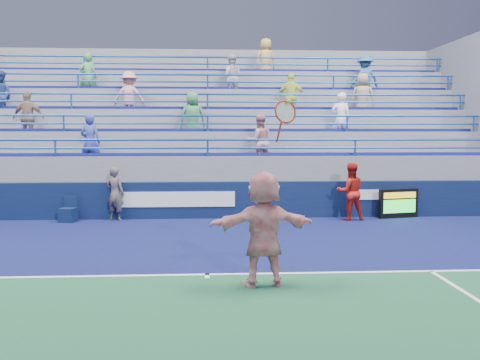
{
  "coord_description": "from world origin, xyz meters",
  "views": [
    {
      "loc": [
        0.05,
        -9.4,
        2.54
      ],
      "look_at": [
        0.73,
        2.5,
        1.5
      ],
      "focal_mm": 40.0,
      "sensor_mm": 36.0,
      "label": 1
    }
  ],
  "objects": [
    {
      "name": "ground",
      "position": [
        0.0,
        0.0,
        0.0
      ],
      "size": [
        120.0,
        120.0,
        0.0
      ],
      "primitive_type": "plane",
      "color": "#333538"
    },
    {
      "name": "sponsor_wall",
      "position": [
        0.0,
        6.5,
        0.55
      ],
      "size": [
        18.0,
        0.32,
        1.1
      ],
      "color": "#0A1637",
      "rests_on": "ground"
    },
    {
      "name": "bleacher_stand",
      "position": [
        -0.01,
        10.27,
        1.55
      ],
      "size": [
        18.0,
        5.6,
        6.13
      ],
      "color": "slate",
      "rests_on": "ground"
    },
    {
      "name": "serve_speed_board",
      "position": [
        5.7,
        6.18,
        0.44
      ],
      "size": [
        1.27,
        0.42,
        0.88
      ],
      "color": "black",
      "rests_on": "ground"
    },
    {
      "name": "judge_chair",
      "position": [
        -3.99,
        5.98,
        0.24
      ],
      "size": [
        0.49,
        0.5,
        0.74
      ],
      "color": "#0D1C3E",
      "rests_on": "ground"
    },
    {
      "name": "tennis_player",
      "position": [
        0.94,
        -0.7,
        0.97
      ],
      "size": [
        1.85,
        0.79,
        3.09
      ],
      "color": "white",
      "rests_on": "ground"
    },
    {
      "name": "line_judge",
      "position": [
        -2.7,
        6.23,
        0.79
      ],
      "size": [
        0.68,
        0.57,
        1.58
      ],
      "primitive_type": "imported",
      "rotation": [
        0.0,
        0.0,
        2.74
      ],
      "color": "#15183A",
      "rests_on": "ground"
    },
    {
      "name": "ball_girl",
      "position": [
        4.16,
        5.88,
        0.84
      ],
      "size": [
        0.84,
        0.67,
        1.69
      ],
      "primitive_type": "imported",
      "rotation": [
        0.0,
        0.0,
        3.18
      ],
      "color": "#B11B14",
      "rests_on": "ground"
    }
  ]
}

